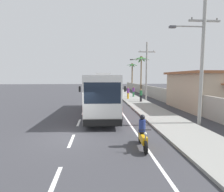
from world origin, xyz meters
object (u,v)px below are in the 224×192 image
(motorcycle_trailing, at_px, (143,134))
(palm_nearest, at_px, (132,72))
(coach_bus_foreground, at_px, (103,93))
(utility_pole_nearest, at_px, (201,58))
(utility_pole_mid, at_px, (146,70))
(pedestrian_far_walk, at_px, (128,93))
(pedestrian_midwalk, at_px, (133,91))
(palm_second, at_px, (141,66))
(motorcycle_beside_bus, at_px, (115,97))
(pedestrian_near_kerb, at_px, (141,95))

(motorcycle_trailing, relative_size, palm_nearest, 0.27)
(coach_bus_foreground, bearing_deg, utility_pole_nearest, -32.15)
(coach_bus_foreground, bearing_deg, motorcycle_trailing, -78.32)
(utility_pole_nearest, height_order, palm_nearest, utility_pole_nearest)
(motorcycle_trailing, distance_m, utility_pole_mid, 17.94)
(pedestrian_far_walk, bearing_deg, pedestrian_midwalk, -24.67)
(coach_bus_foreground, height_order, utility_pole_nearest, utility_pole_nearest)
(palm_second, bearing_deg, utility_pole_mid, -100.43)
(motorcycle_beside_bus, relative_size, palm_nearest, 0.27)
(pedestrian_far_walk, xyz_separation_m, utility_pole_mid, (2.26, -1.58, 3.37))
(pedestrian_near_kerb, bearing_deg, motorcycle_trailing, 111.23)
(palm_nearest, bearing_deg, coach_bus_foreground, -105.68)
(coach_bus_foreground, distance_m, motorcycle_beside_bus, 8.40)
(coach_bus_foreground, distance_m, pedestrian_near_kerb, 9.08)
(palm_nearest, bearing_deg, pedestrian_far_walk, -102.66)
(coach_bus_foreground, xyz_separation_m, palm_nearest, (9.00, 32.05, 2.89))
(pedestrian_midwalk, height_order, palm_second, palm_second)
(pedestrian_near_kerb, bearing_deg, motorcycle_beside_bus, 21.68)
(coach_bus_foreground, xyz_separation_m, pedestrian_near_kerb, (5.36, 7.27, -0.97))
(motorcycle_trailing, xyz_separation_m, utility_pole_nearest, (5.06, 3.80, 4.14))
(motorcycle_trailing, bearing_deg, palm_second, 76.31)
(pedestrian_near_kerb, height_order, palm_second, palm_second)
(coach_bus_foreground, xyz_separation_m, utility_pole_mid, (6.40, 8.85, 2.46))
(pedestrian_near_kerb, bearing_deg, pedestrian_midwalk, -57.24)
(palm_nearest, xyz_separation_m, palm_second, (-0.64, -12.60, 0.88))
(motorcycle_trailing, height_order, pedestrian_far_walk, pedestrian_far_walk)
(motorcycle_beside_bus, height_order, pedestrian_near_kerb, pedestrian_near_kerb)
(coach_bus_foreground, bearing_deg, utility_pole_mid, 54.12)
(motorcycle_trailing, bearing_deg, motorcycle_beside_bus, 88.99)
(utility_pole_nearest, bearing_deg, coach_bus_foreground, 147.85)
(motorcycle_trailing, relative_size, pedestrian_far_walk, 1.09)
(pedestrian_midwalk, distance_m, utility_pole_nearest, 18.04)
(motorcycle_beside_bus, height_order, pedestrian_far_walk, pedestrian_far_walk)
(motorcycle_beside_bus, distance_m, palm_second, 14.03)
(motorcycle_beside_bus, relative_size, utility_pole_mid, 0.24)
(pedestrian_far_walk, relative_size, utility_pole_mid, 0.22)
(utility_pole_mid, bearing_deg, motorcycle_beside_bus, -170.03)
(pedestrian_near_kerb, xyz_separation_m, utility_pole_mid, (1.04, 1.58, 3.43))
(utility_pole_nearest, bearing_deg, utility_pole_mid, 91.39)
(utility_pole_nearest, xyz_separation_m, palm_second, (1.63, 23.67, 0.96))
(coach_bus_foreground, relative_size, palm_second, 1.41)
(motorcycle_trailing, height_order, utility_pole_nearest, utility_pole_nearest)
(motorcycle_beside_bus, distance_m, motorcycle_trailing, 16.09)
(coach_bus_foreground, bearing_deg, palm_nearest, 74.32)
(palm_nearest, bearing_deg, palm_second, -92.93)
(palm_second, bearing_deg, pedestrian_midwalk, -114.58)
(pedestrian_far_walk, distance_m, utility_pole_mid, 4.36)
(pedestrian_near_kerb, distance_m, utility_pole_mid, 3.92)
(motorcycle_beside_bus, bearing_deg, coach_bus_foreground, -103.54)
(utility_pole_nearest, distance_m, palm_second, 23.75)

